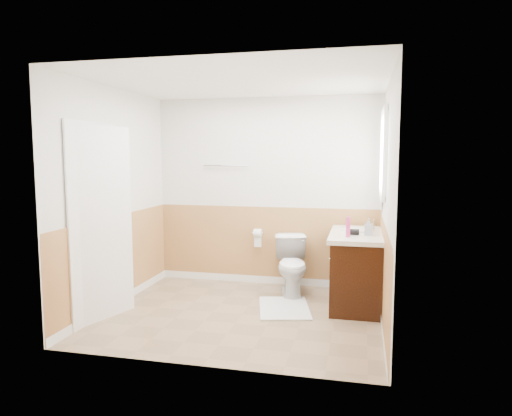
% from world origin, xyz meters
% --- Properties ---
extents(floor, '(3.00, 3.00, 0.00)m').
position_xyz_m(floor, '(0.00, 0.00, 0.00)').
color(floor, '#8C7051').
rests_on(floor, ground).
extents(ceiling, '(3.00, 3.00, 0.00)m').
position_xyz_m(ceiling, '(0.00, 0.00, 2.50)').
color(ceiling, white).
rests_on(ceiling, floor).
extents(wall_back, '(3.00, 0.00, 3.00)m').
position_xyz_m(wall_back, '(0.00, 1.30, 1.25)').
color(wall_back, silver).
rests_on(wall_back, floor).
extents(wall_front, '(3.00, 0.00, 3.00)m').
position_xyz_m(wall_front, '(0.00, -1.30, 1.25)').
color(wall_front, silver).
rests_on(wall_front, floor).
extents(wall_left, '(0.00, 3.00, 3.00)m').
position_xyz_m(wall_left, '(-1.50, 0.00, 1.25)').
color(wall_left, silver).
rests_on(wall_left, floor).
extents(wall_right, '(0.00, 3.00, 3.00)m').
position_xyz_m(wall_right, '(1.50, 0.00, 1.25)').
color(wall_right, silver).
rests_on(wall_right, floor).
extents(wainscot_back, '(3.00, 0.00, 3.00)m').
position_xyz_m(wainscot_back, '(0.00, 1.29, 0.50)').
color(wainscot_back, '#BA804A').
rests_on(wainscot_back, floor).
extents(wainscot_front, '(3.00, 0.00, 3.00)m').
position_xyz_m(wainscot_front, '(0.00, -1.29, 0.50)').
color(wainscot_front, '#BA804A').
rests_on(wainscot_front, floor).
extents(wainscot_left, '(0.00, 2.60, 2.60)m').
position_xyz_m(wainscot_left, '(-1.49, 0.00, 0.50)').
color(wainscot_left, '#BA804A').
rests_on(wainscot_left, floor).
extents(wainscot_right, '(0.00, 2.60, 2.60)m').
position_xyz_m(wainscot_right, '(1.49, 0.00, 0.50)').
color(wainscot_right, '#BA804A').
rests_on(wainscot_right, floor).
extents(toilet, '(0.56, 0.78, 0.72)m').
position_xyz_m(toilet, '(0.42, 0.87, 0.36)').
color(toilet, white).
rests_on(toilet, floor).
extents(bath_mat, '(0.72, 0.90, 0.02)m').
position_xyz_m(bath_mat, '(0.42, 0.28, 0.01)').
color(bath_mat, white).
rests_on(bath_mat, floor).
extents(vanity_cabinet, '(0.55, 1.10, 0.80)m').
position_xyz_m(vanity_cabinet, '(1.21, 0.62, 0.40)').
color(vanity_cabinet, black).
rests_on(vanity_cabinet, floor).
extents(vanity_knob_left, '(0.03, 0.03, 0.03)m').
position_xyz_m(vanity_knob_left, '(0.91, 0.52, 0.55)').
color(vanity_knob_left, '#B5B6BB').
rests_on(vanity_knob_left, vanity_cabinet).
extents(vanity_knob_right, '(0.03, 0.03, 0.03)m').
position_xyz_m(vanity_knob_right, '(0.91, 0.72, 0.55)').
color(vanity_knob_right, silver).
rests_on(vanity_knob_right, vanity_cabinet).
extents(countertop, '(0.60, 1.15, 0.05)m').
position_xyz_m(countertop, '(1.20, 0.62, 0.83)').
color(countertop, silver).
rests_on(countertop, vanity_cabinet).
extents(sink_basin, '(0.36, 0.36, 0.02)m').
position_xyz_m(sink_basin, '(1.21, 0.77, 0.86)').
color(sink_basin, white).
rests_on(sink_basin, countertop).
extents(faucet, '(0.02, 0.02, 0.14)m').
position_xyz_m(faucet, '(1.39, 0.77, 0.92)').
color(faucet, '#B5B5BB').
rests_on(faucet, countertop).
extents(lotion_bottle, '(0.05, 0.05, 0.22)m').
position_xyz_m(lotion_bottle, '(1.11, 0.31, 0.96)').
color(lotion_bottle, '#C53377').
rests_on(lotion_bottle, countertop).
extents(soap_dispenser, '(0.09, 0.09, 0.19)m').
position_xyz_m(soap_dispenser, '(1.33, 0.51, 0.94)').
color(soap_dispenser, '#9199A3').
rests_on(soap_dispenser, countertop).
extents(hair_dryer_body, '(0.14, 0.07, 0.07)m').
position_xyz_m(hair_dryer_body, '(1.16, 0.46, 0.89)').
color(hair_dryer_body, black).
rests_on(hair_dryer_body, countertop).
extents(hair_dryer_handle, '(0.03, 0.03, 0.07)m').
position_xyz_m(hair_dryer_handle, '(1.13, 0.48, 0.86)').
color(hair_dryer_handle, black).
rests_on(hair_dryer_handle, countertop).
extents(mirror_panel, '(0.02, 0.35, 0.90)m').
position_xyz_m(mirror_panel, '(1.48, 1.10, 1.55)').
color(mirror_panel, silver).
rests_on(mirror_panel, wall_right).
extents(window_frame, '(0.04, 0.80, 1.00)m').
position_xyz_m(window_frame, '(1.47, 0.59, 1.75)').
color(window_frame, white).
rests_on(window_frame, wall_right).
extents(window_glass, '(0.01, 0.70, 0.90)m').
position_xyz_m(window_glass, '(1.49, 0.59, 1.75)').
color(window_glass, white).
rests_on(window_glass, wall_right).
extents(door, '(0.29, 0.78, 2.04)m').
position_xyz_m(door, '(-1.40, -0.45, 1.02)').
color(door, white).
rests_on(door, wall_left).
extents(door_frame, '(0.02, 0.92, 2.10)m').
position_xyz_m(door_frame, '(-1.48, -0.45, 1.03)').
color(door_frame, white).
rests_on(door_frame, wall_left).
extents(door_knob, '(0.06, 0.06, 0.06)m').
position_xyz_m(door_knob, '(-1.34, -0.12, 0.95)').
color(door_knob, silver).
rests_on(door_knob, door).
extents(towel_bar, '(0.62, 0.02, 0.02)m').
position_xyz_m(towel_bar, '(-0.55, 1.25, 1.60)').
color(towel_bar, silver).
rests_on(towel_bar, wall_back).
extents(tp_holder_bar, '(0.14, 0.02, 0.02)m').
position_xyz_m(tp_holder_bar, '(-0.10, 1.23, 0.70)').
color(tp_holder_bar, silver).
rests_on(tp_holder_bar, wall_back).
extents(tp_roll, '(0.10, 0.11, 0.11)m').
position_xyz_m(tp_roll, '(-0.10, 1.23, 0.70)').
color(tp_roll, white).
rests_on(tp_roll, tp_holder_bar).
extents(tp_sheet, '(0.10, 0.01, 0.16)m').
position_xyz_m(tp_sheet, '(-0.10, 1.23, 0.59)').
color(tp_sheet, white).
rests_on(tp_sheet, tp_roll).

